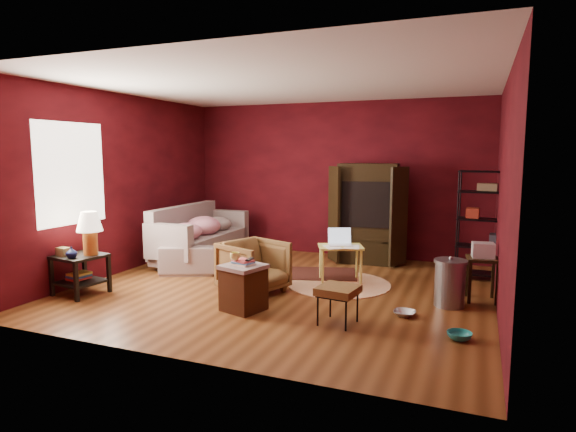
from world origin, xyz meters
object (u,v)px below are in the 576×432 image
sofa (196,237)px  laptop_desk (340,249)px  wire_shelving (486,220)px  tv_armoire (368,212)px  side_table (85,245)px  hamper (243,287)px  armchair (254,264)px

sofa → laptop_desk: bearing=-122.2°
wire_shelving → laptop_desk: bearing=-151.6°
sofa → tv_armoire: tv_armoire is taller
side_table → wire_shelving: 5.68m
side_table → hamper: side_table is taller
armchair → tv_armoire: tv_armoire is taller
armchair → wire_shelving: bearing=-35.8°
sofa → hamper: (1.97, -2.06, -0.14)m
armchair → tv_armoire: bearing=-2.5°
armchair → hamper: armchair is taller
laptop_desk → armchair: bearing=-157.8°
laptop_desk → wire_shelving: wire_shelving is taller
laptop_desk → wire_shelving: 2.20m
sofa → hamper: sofa is taller
wire_shelving → hamper: bearing=-132.8°
sofa → wire_shelving: 4.71m
side_table → laptop_desk: size_ratio=1.43×
armchair → hamper: (0.22, -0.73, -0.10)m
sofa → tv_armoire: bearing=-94.2°
hamper → laptop_desk: 1.84m
hamper → sofa: bearing=133.7°
laptop_desk → side_table: bearing=-171.0°
side_table → laptop_desk: (3.00, 1.85, -0.19)m
hamper → wire_shelving: bearing=44.0°
side_table → tv_armoire: size_ratio=0.65×
hamper → armchair: bearing=106.6°
armchair → hamper: bearing=-142.0°
sofa → side_table: side_table is taller
tv_armoire → wire_shelving: 1.93m
tv_armoire → wire_shelving: tv_armoire is taller
laptop_desk → tv_armoire: (0.09, 1.39, 0.40)m
tv_armoire → sofa: bearing=-164.5°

